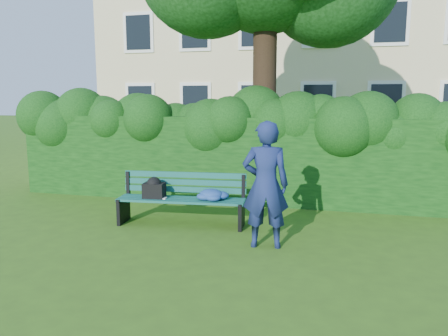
# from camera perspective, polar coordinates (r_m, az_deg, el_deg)

# --- Properties ---
(ground) EXTENTS (80.00, 80.00, 0.00)m
(ground) POSITION_cam_1_polar(r_m,az_deg,el_deg) (7.46, -1.16, -7.94)
(ground) COLOR #345617
(ground) RESTS_ON ground
(apartment_building) EXTENTS (16.00, 8.08, 12.00)m
(apartment_building) POSITION_cam_1_polar(r_m,az_deg,el_deg) (21.28, 9.60, 19.35)
(apartment_building) COLOR beige
(apartment_building) RESTS_ON ground
(hedge) EXTENTS (10.00, 1.00, 1.80)m
(hedge) POSITION_cam_1_polar(r_m,az_deg,el_deg) (9.36, 2.45, 1.21)
(hedge) COLOR black
(hedge) RESTS_ON ground
(park_bench) EXTENTS (2.25, 0.76, 0.89)m
(park_bench) POSITION_cam_1_polar(r_m,az_deg,el_deg) (7.62, -5.22, -3.68)
(park_bench) COLOR #0E4841
(park_bench) RESTS_ON ground
(man_reading) EXTENTS (0.75, 0.55, 1.88)m
(man_reading) POSITION_cam_1_polar(r_m,az_deg,el_deg) (6.40, 5.44, -2.20)
(man_reading) COLOR navy
(man_reading) RESTS_ON ground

